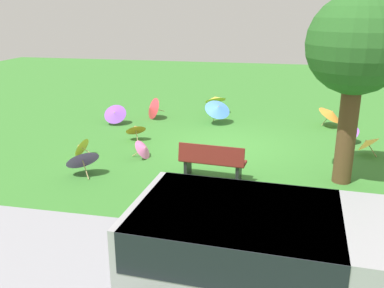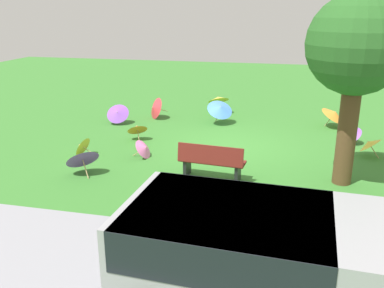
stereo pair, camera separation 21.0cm
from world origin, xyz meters
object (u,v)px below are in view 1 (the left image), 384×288
park_bench (212,161)px  parasol_yellow_1 (367,142)px  parasol_orange_2 (331,113)px  parasol_blue_0 (218,108)px  parasol_purple_0 (349,133)px  parasol_purple_2 (115,113)px  parasol_purple_1 (82,158)px  parasol_orange_0 (135,128)px  parasol_red_2 (152,108)px  van_dark (295,259)px  shade_tree (357,48)px  parasol_yellow_0 (215,99)px  parasol_pink_0 (144,149)px  parasol_yellow_2 (80,147)px

park_bench → parasol_yellow_1: 4.76m
parasol_orange_2 → parasol_blue_0: parasol_blue_0 is taller
parasol_purple_0 → parasol_purple_2: bearing=-3.6°
parasol_purple_1 → parasol_orange_2: parasol_purple_1 is taller
parasol_orange_0 → parasol_purple_0: bearing=-170.5°
parasol_red_2 → van_dark: bearing=116.9°
van_dark → parasol_orange_2: 10.15m
parasol_orange_2 → parasol_red_2: parasol_red_2 is taller
shade_tree → parasol_red_2: 8.30m
parasol_orange_0 → parasol_blue_0: size_ratio=0.70×
parasol_yellow_0 → parasol_blue_0: size_ratio=0.91×
van_dark → park_bench: size_ratio=2.87×
parasol_purple_1 → parasol_pink_0: bearing=-127.4°
parasol_orange_0 → shade_tree: bearing=160.2°
parasol_blue_0 → parasol_pink_0: bearing=69.8°
shade_tree → parasol_purple_1: 6.89m
parasol_purple_0 → parasol_purple_2: parasol_purple_2 is taller
park_bench → parasol_purple_0: 5.22m
parasol_orange_2 → parasol_red_2: size_ratio=1.19×
parasol_yellow_0 → parasol_yellow_1: 6.41m
parasol_orange_0 → parasol_blue_0: parasol_blue_0 is taller
parasol_orange_0 → parasol_yellow_0: bearing=-115.1°
park_bench → parasol_pink_0: 2.37m
parasol_pink_0 → parasol_yellow_1: parasol_yellow_1 is taller
parasol_yellow_0 → parasol_red_2: size_ratio=1.23×
parasol_orange_0 → parasol_orange_2: bearing=-155.0°
parasol_red_2 → parasol_yellow_0: bearing=-147.1°
parasol_red_2 → parasol_yellow_2: size_ratio=1.45×
parasol_purple_0 → park_bench: bearing=45.8°
parasol_yellow_2 → parasol_yellow_1: bearing=-167.4°
parasol_yellow_0 → parasol_yellow_2: (2.89, 5.81, -0.28)m
shade_tree → parasol_orange_2: shade_tree is taller
parasol_yellow_0 → parasol_blue_0: (-0.35, 1.63, 0.01)m
park_bench → parasol_purple_2: (4.19, -4.23, -0.06)m
parasol_orange_2 → parasol_yellow_2: size_ratio=1.72×
parasol_purple_2 → parasol_purple_1: bearing=102.0°
parasol_purple_2 → parasol_red_2: (-1.03, -1.05, 0.00)m
parasol_red_2 → parasol_pink_0: bearing=104.3°
parasol_orange_0 → parasol_yellow_2: bearing=60.5°
parasol_red_2 → parasol_orange_0: bearing=96.2°
van_dark → parasol_yellow_0: (2.80, -11.20, -0.34)m
parasol_yellow_0 → parasol_orange_2: (-4.25, 1.17, -0.09)m
parasol_red_2 → parasol_yellow_2: bearing=80.7°
parasol_pink_0 → parasol_orange_0: bearing=-63.1°
parasol_orange_2 → parasol_yellow_2: 8.52m
shade_tree → parasol_blue_0: 6.40m
van_dark → parasol_blue_0: (2.45, -9.57, -0.33)m
parasol_purple_2 → parasol_blue_0: (-3.56, -0.82, 0.17)m
parasol_pink_0 → parasol_orange_2: size_ratio=0.58×
parasol_purple_1 → parasol_blue_0: parasol_blue_0 is taller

